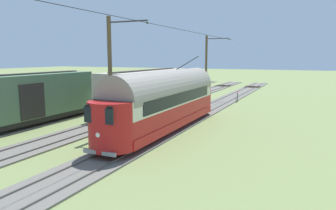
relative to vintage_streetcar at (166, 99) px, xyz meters
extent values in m
plane|color=olive|center=(7.77, -4.57, -2.25)|extent=(220.00, 220.00, 0.00)
cube|color=#666059|center=(0.00, -4.57, -2.20)|extent=(2.80, 80.00, 0.10)
cube|color=#59544C|center=(0.72, -4.57, -2.11)|extent=(0.07, 80.00, 0.08)
cube|color=#59544C|center=(-0.72, -4.57, -2.11)|extent=(0.07, 80.00, 0.08)
cube|color=#2D2316|center=(0.00, -36.57, -2.15)|extent=(2.50, 0.24, 0.08)
cube|color=#2D2316|center=(0.00, -35.92, -2.15)|extent=(2.50, 0.24, 0.08)
cube|color=#2D2316|center=(0.00, -35.27, -2.15)|extent=(2.50, 0.24, 0.08)
cube|color=#2D2316|center=(0.00, -34.62, -2.15)|extent=(2.50, 0.24, 0.08)
cube|color=#2D2316|center=(0.00, -33.97, -2.15)|extent=(2.50, 0.24, 0.08)
cube|color=#666059|center=(5.18, -4.57, -2.20)|extent=(2.80, 80.00, 0.10)
cube|color=#59544C|center=(5.89, -4.57, -2.11)|extent=(0.07, 80.00, 0.08)
cube|color=#59544C|center=(4.46, -4.57, -2.11)|extent=(0.07, 80.00, 0.08)
cube|color=#2D2316|center=(5.18, -36.57, -2.15)|extent=(2.50, 0.24, 0.08)
cube|color=#2D2316|center=(5.18, -35.92, -2.15)|extent=(2.50, 0.24, 0.08)
cube|color=#2D2316|center=(5.18, -35.27, -2.15)|extent=(2.50, 0.24, 0.08)
cube|color=#2D2316|center=(5.18, -34.62, -2.15)|extent=(2.50, 0.24, 0.08)
cube|color=#2D2316|center=(5.18, -33.97, -2.15)|extent=(2.50, 0.24, 0.08)
cube|color=#666059|center=(10.35, -4.57, -2.20)|extent=(2.80, 80.00, 0.10)
cube|color=#59544C|center=(11.07, -4.57, -2.11)|extent=(0.07, 80.00, 0.08)
cube|color=#59544C|center=(9.64, -4.57, -2.11)|extent=(0.07, 80.00, 0.08)
cube|color=#2D2316|center=(10.35, -36.57, -2.15)|extent=(2.50, 0.24, 0.08)
cube|color=#2D2316|center=(10.35, -35.92, -2.15)|extent=(2.50, 0.24, 0.08)
cube|color=#2D2316|center=(10.35, -35.27, -2.15)|extent=(2.50, 0.24, 0.08)
cube|color=#2D2316|center=(10.35, -34.62, -2.15)|extent=(2.50, 0.24, 0.08)
cube|color=#2D2316|center=(10.35, -33.97, -2.15)|extent=(2.50, 0.24, 0.08)
cube|color=#666059|center=(15.53, -4.57, -2.20)|extent=(2.80, 80.00, 0.10)
cube|color=#59544C|center=(16.25, -4.57, -2.11)|extent=(0.07, 80.00, 0.08)
cube|color=#59544C|center=(14.81, -4.57, -2.11)|extent=(0.07, 80.00, 0.08)
cube|color=#2D2316|center=(15.53, -36.57, -2.15)|extent=(2.50, 0.24, 0.08)
cube|color=#2D2316|center=(15.53, -35.92, -2.15)|extent=(2.50, 0.24, 0.08)
cube|color=#2D2316|center=(15.53, -35.27, -2.15)|extent=(2.50, 0.24, 0.08)
cube|color=#2D2316|center=(15.53, -34.62, -2.15)|extent=(2.50, 0.24, 0.08)
cube|color=#2D2316|center=(15.53, -33.97, -2.15)|extent=(2.50, 0.24, 0.08)
cube|color=red|center=(0.00, -0.01, -1.55)|extent=(2.65, 13.21, 0.55)
cube|color=red|center=(0.00, -0.01, -0.80)|extent=(2.55, 13.21, 0.95)
cube|color=beige|center=(0.00, -0.01, 0.20)|extent=(2.55, 13.21, 1.05)
cylinder|color=gray|center=(0.00, -0.01, 0.73)|extent=(2.65, 12.94, 2.65)
cylinder|color=red|center=(0.00, 6.55, -0.55)|extent=(2.55, 2.55, 2.55)
cylinder|color=red|center=(0.00, -6.56, -0.55)|extent=(2.55, 2.55, 2.55)
cube|color=black|center=(0.00, 7.68, 0.47)|extent=(1.63, 0.08, 0.36)
cube|color=black|center=(0.00, 7.72, 0.15)|extent=(1.73, 0.06, 0.80)
cube|color=black|center=(1.30, -0.01, 0.20)|extent=(0.04, 11.09, 0.80)
cube|color=black|center=(-1.29, -0.01, 0.20)|extent=(0.04, 11.09, 0.80)
cylinder|color=silver|center=(0.00, 7.81, -0.80)|extent=(0.24, 0.06, 0.24)
cube|color=gray|center=(0.00, 7.74, -1.72)|extent=(1.94, 0.12, 0.20)
cylinder|color=black|center=(0.00, -4.43, 2.55)|extent=(0.07, 4.89, 1.06)
cylinder|color=black|center=(0.72, 4.22, -1.69)|extent=(0.10, 0.76, 0.76)
cylinder|color=black|center=(-0.72, 4.22, -1.69)|extent=(0.10, 0.76, 0.76)
cylinder|color=black|center=(0.72, -4.23, -1.69)|extent=(0.10, 0.76, 0.76)
cylinder|color=black|center=(-0.72, -4.23, -1.69)|extent=(0.10, 0.76, 0.76)
cube|color=#4C6B4C|center=(10.35, 3.70, 0.08)|extent=(2.90, 13.63, 3.20)
cube|color=#332D28|center=(10.35, 3.70, 1.74)|extent=(0.70, 12.27, 0.08)
cube|color=black|center=(10.35, 3.70, -1.72)|extent=(2.70, 13.63, 0.36)
cube|color=black|center=(8.87, 3.70, -0.18)|extent=(0.06, 2.20, 2.56)
cylinder|color=black|center=(9.64, -1.07, -1.65)|extent=(0.10, 0.84, 0.84)
cylinder|color=black|center=(11.07, -1.07, -1.65)|extent=(0.10, 0.84, 0.84)
cube|color=#B2A893|center=(5.18, -6.62, 0.08)|extent=(2.90, 12.92, 3.20)
cube|color=#332D28|center=(5.18, -6.62, 1.74)|extent=(0.70, 11.62, 0.08)
cube|color=black|center=(5.18, -6.62, -1.72)|extent=(2.70, 12.92, 0.36)
cube|color=black|center=(6.66, -6.62, -0.18)|extent=(0.06, 2.20, 2.56)
cylinder|color=black|center=(5.89, -2.10, -1.65)|extent=(0.10, 0.84, 0.84)
cylinder|color=black|center=(4.46, -2.10, -1.65)|extent=(0.10, 0.84, 0.84)
cylinder|color=black|center=(5.89, -11.14, -1.65)|extent=(0.10, 0.84, 0.84)
cylinder|color=black|center=(4.46, -11.14, -1.65)|extent=(0.10, 0.84, 0.84)
cylinder|color=brown|center=(2.86, -18.04, 1.68)|extent=(0.28, 0.28, 7.86)
cylinder|color=#2D2D2D|center=(1.43, -18.04, 5.21)|extent=(2.86, 0.10, 0.10)
sphere|color=#334733|center=(0.00, -18.04, 5.06)|extent=(0.16, 0.16, 0.16)
cylinder|color=brown|center=(2.86, 2.58, 1.68)|extent=(0.28, 0.28, 7.86)
cylinder|color=#2D2D2D|center=(1.43, 2.58, 5.21)|extent=(2.86, 0.10, 0.10)
sphere|color=#334733|center=(0.00, 2.58, 5.06)|extent=(0.16, 0.16, 0.16)
cylinder|color=black|center=(0.00, 2.58, 5.06)|extent=(0.03, 45.25, 0.03)
cylinder|color=black|center=(1.43, -18.04, 5.21)|extent=(2.86, 0.02, 0.02)
cylinder|color=black|center=(-1.50, -16.64, -1.70)|extent=(0.08, 0.08, 1.10)
cylinder|color=red|center=(-1.50, -16.64, -1.03)|extent=(0.30, 0.30, 0.03)
cylinder|color=#262626|center=(-1.32, -16.64, -1.90)|extent=(0.33, 0.04, 0.54)
camera|label=1|loc=(-9.42, 20.01, 3.00)|focal=33.63mm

